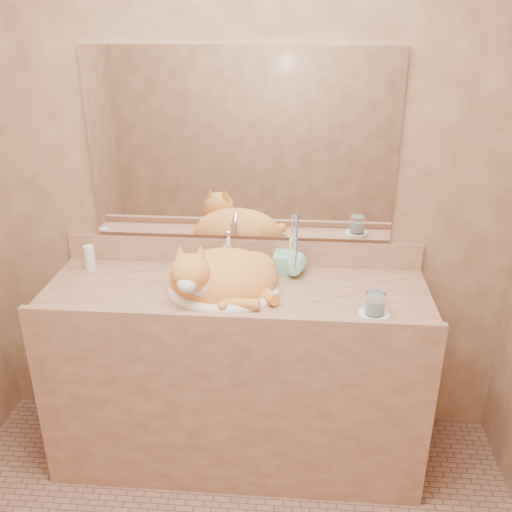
# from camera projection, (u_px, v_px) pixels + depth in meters

# --- Properties ---
(wall_back) EXTENTS (2.40, 0.02, 2.50)m
(wall_back) POSITION_uv_depth(u_px,v_px,m) (242.00, 178.00, 2.45)
(wall_back) COLOR brown
(wall_back) RESTS_ON ground
(vanity_counter) EXTENTS (1.60, 0.55, 0.85)m
(vanity_counter) POSITION_uv_depth(u_px,v_px,m) (237.00, 375.00, 2.53)
(vanity_counter) COLOR brown
(vanity_counter) RESTS_ON floor
(mirror) EXTENTS (1.30, 0.02, 0.80)m
(mirror) POSITION_uv_depth(u_px,v_px,m) (241.00, 146.00, 2.38)
(mirror) COLOR white
(mirror) RESTS_ON wall_back
(sink_basin) EXTENTS (0.49, 0.42, 0.14)m
(sink_basin) POSITION_uv_depth(u_px,v_px,m) (223.00, 276.00, 2.32)
(sink_basin) COLOR white
(sink_basin) RESTS_ON vanity_counter
(faucet) EXTENTS (0.06, 0.13, 0.18)m
(faucet) POSITION_uv_depth(u_px,v_px,m) (229.00, 255.00, 2.47)
(faucet) COLOR white
(faucet) RESTS_ON vanity_counter
(cat) EXTENTS (0.49, 0.42, 0.25)m
(cat) POSITION_uv_depth(u_px,v_px,m) (220.00, 275.00, 2.31)
(cat) COLOR orange
(cat) RESTS_ON sink_basin
(soap_dispenser) EXTENTS (0.09, 0.09, 0.19)m
(soap_dispenser) POSITION_uv_depth(u_px,v_px,m) (282.00, 257.00, 2.44)
(soap_dispenser) COLOR #7DC9AD
(soap_dispenser) RESTS_ON vanity_counter
(toothbrush_cup) EXTENTS (0.11, 0.11, 0.09)m
(toothbrush_cup) POSITION_uv_depth(u_px,v_px,m) (293.00, 271.00, 2.42)
(toothbrush_cup) COLOR #7DC9AD
(toothbrush_cup) RESTS_ON vanity_counter
(toothbrushes) EXTENTS (0.03, 0.03, 0.20)m
(toothbrushes) POSITION_uv_depth(u_px,v_px,m) (294.00, 255.00, 2.39)
(toothbrushes) COLOR white
(toothbrushes) RESTS_ON toothbrush_cup
(saucer) EXTENTS (0.12, 0.12, 0.01)m
(saucer) POSITION_uv_depth(u_px,v_px,m) (374.00, 314.00, 2.16)
(saucer) COLOR white
(saucer) RESTS_ON vanity_counter
(water_glass) EXTENTS (0.07, 0.07, 0.09)m
(water_glass) POSITION_uv_depth(u_px,v_px,m) (375.00, 303.00, 2.14)
(water_glass) COLOR white
(water_glass) RESTS_ON saucer
(lotion_bottle) EXTENTS (0.05, 0.05, 0.11)m
(lotion_bottle) POSITION_uv_depth(u_px,v_px,m) (90.00, 258.00, 2.52)
(lotion_bottle) COLOR white
(lotion_bottle) RESTS_ON vanity_counter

